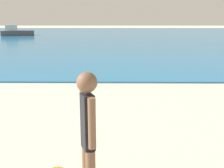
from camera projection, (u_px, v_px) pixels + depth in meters
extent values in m
cube|color=#1E6B9E|center=(115.00, 35.00, 39.04)|extent=(160.00, 60.00, 0.06)
cube|color=black|center=(88.00, 122.00, 3.02)|extent=(0.18, 0.22, 0.63)
sphere|color=brown|center=(87.00, 82.00, 2.92)|extent=(0.23, 0.23, 0.23)
cylinder|color=brown|center=(84.00, 114.00, 3.15)|extent=(0.08, 0.08, 0.56)
cylinder|color=brown|center=(92.00, 124.00, 2.87)|extent=(0.08, 0.08, 0.56)
cube|color=#4C4C51|center=(18.00, 33.00, 36.80)|extent=(4.40, 2.68, 0.67)
cube|color=silver|center=(11.00, 28.00, 36.40)|extent=(1.74, 1.39, 0.75)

